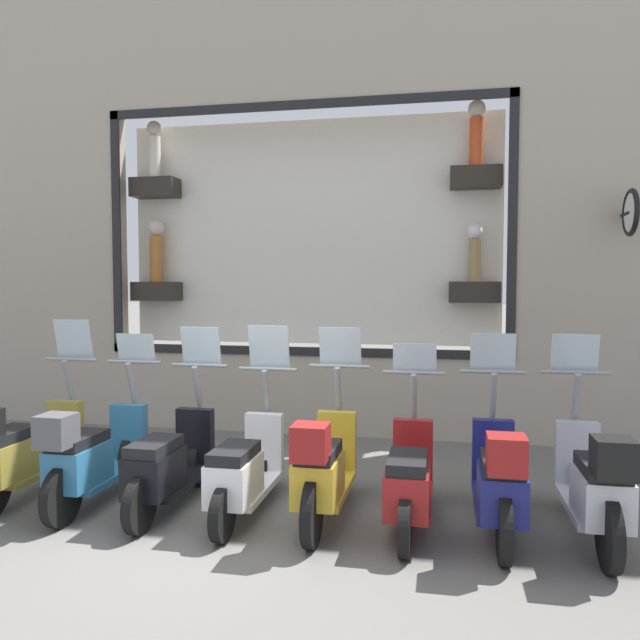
{
  "coord_description": "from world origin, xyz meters",
  "views": [
    {
      "loc": [
        -4.95,
        -1.9,
        2.1
      ],
      "look_at": [
        1.78,
        -0.57,
        1.7
      ],
      "focal_mm": 35.0,
      "sensor_mm": 36.0,
      "label": 1
    }
  ],
  "objects_px": {
    "scooter_silver_0": "(594,485)",
    "scooter_yellow_3": "(324,469)",
    "scooter_navy_1": "(499,481)",
    "scooter_olive_7": "(23,451)",
    "scooter_red_2": "(409,481)",
    "scooter_white_4": "(244,470)",
    "scooter_black_5": "(168,464)",
    "scooter_teal_6": "(92,457)"
  },
  "relations": [
    {
      "from": "scooter_olive_7",
      "to": "scooter_red_2",
      "type": "bearing_deg",
      "value": -89.28
    },
    {
      "from": "scooter_silver_0",
      "to": "scooter_navy_1",
      "type": "distance_m",
      "value": 0.74
    },
    {
      "from": "scooter_white_4",
      "to": "scooter_navy_1",
      "type": "bearing_deg",
      "value": -91.47
    },
    {
      "from": "scooter_silver_0",
      "to": "scooter_red_2",
      "type": "relative_size",
      "value": 1.01
    },
    {
      "from": "scooter_navy_1",
      "to": "scooter_black_5",
      "type": "xyz_separation_m",
      "value": [
        0.06,
        2.94,
        -0.05
      ]
    },
    {
      "from": "scooter_olive_7",
      "to": "scooter_silver_0",
      "type": "bearing_deg",
      "value": -90.02
    },
    {
      "from": "scooter_yellow_3",
      "to": "scooter_olive_7",
      "type": "distance_m",
      "value": 2.94
    },
    {
      "from": "scooter_silver_0",
      "to": "scooter_red_2",
      "type": "distance_m",
      "value": 1.47
    },
    {
      "from": "scooter_black_5",
      "to": "scooter_red_2",
      "type": "bearing_deg",
      "value": -90.17
    },
    {
      "from": "scooter_red_2",
      "to": "scooter_white_4",
      "type": "relative_size",
      "value": 1.0
    },
    {
      "from": "scooter_red_2",
      "to": "scooter_olive_7",
      "type": "xyz_separation_m",
      "value": [
        -0.05,
        3.68,
        0.07
      ]
    },
    {
      "from": "scooter_white_4",
      "to": "scooter_olive_7",
      "type": "relative_size",
      "value": 0.99
    },
    {
      "from": "scooter_navy_1",
      "to": "scooter_olive_7",
      "type": "xyz_separation_m",
      "value": [
        0.01,
        4.41,
        0.01
      ]
    },
    {
      "from": "scooter_silver_0",
      "to": "scooter_yellow_3",
      "type": "relative_size",
      "value": 1.0
    },
    {
      "from": "scooter_silver_0",
      "to": "scooter_olive_7",
      "type": "bearing_deg",
      "value": 89.98
    },
    {
      "from": "scooter_red_2",
      "to": "scooter_olive_7",
      "type": "relative_size",
      "value": 0.99
    },
    {
      "from": "scooter_black_5",
      "to": "scooter_teal_6",
      "type": "relative_size",
      "value": 1.0
    },
    {
      "from": "scooter_navy_1",
      "to": "scooter_white_4",
      "type": "xyz_separation_m",
      "value": [
        0.06,
        2.21,
        -0.06
      ]
    },
    {
      "from": "scooter_red_2",
      "to": "scooter_teal_6",
      "type": "relative_size",
      "value": 0.99
    },
    {
      "from": "scooter_red_2",
      "to": "scooter_white_4",
      "type": "height_order",
      "value": "scooter_white_4"
    },
    {
      "from": "scooter_silver_0",
      "to": "scooter_yellow_3",
      "type": "xyz_separation_m",
      "value": [
        0.0,
        2.21,
        0.0
      ]
    },
    {
      "from": "scooter_silver_0",
      "to": "scooter_yellow_3",
      "type": "distance_m",
      "value": 2.21
    },
    {
      "from": "scooter_yellow_3",
      "to": "scooter_olive_7",
      "type": "relative_size",
      "value": 1.0
    },
    {
      "from": "scooter_silver_0",
      "to": "scooter_olive_7",
      "type": "distance_m",
      "value": 5.15
    },
    {
      "from": "scooter_red_2",
      "to": "scooter_yellow_3",
      "type": "distance_m",
      "value": 0.74
    },
    {
      "from": "scooter_yellow_3",
      "to": "scooter_teal_6",
      "type": "distance_m",
      "value": 2.21
    },
    {
      "from": "scooter_black_5",
      "to": "scooter_teal_6",
      "type": "distance_m",
      "value": 0.74
    },
    {
      "from": "scooter_yellow_3",
      "to": "scooter_red_2",
      "type": "bearing_deg",
      "value": -86.39
    },
    {
      "from": "scooter_red_2",
      "to": "scooter_teal_6",
      "type": "distance_m",
      "value": 2.94
    },
    {
      "from": "scooter_red_2",
      "to": "scooter_teal_6",
      "type": "xyz_separation_m",
      "value": [
        -0.05,
        2.94,
        0.06
      ]
    },
    {
      "from": "scooter_yellow_3",
      "to": "scooter_olive_7",
      "type": "bearing_deg",
      "value": 89.99
    },
    {
      "from": "scooter_red_2",
      "to": "scooter_olive_7",
      "type": "distance_m",
      "value": 3.68
    },
    {
      "from": "scooter_navy_1",
      "to": "scooter_yellow_3",
      "type": "bearing_deg",
      "value": 89.77
    },
    {
      "from": "scooter_silver_0",
      "to": "scooter_white_4",
      "type": "xyz_separation_m",
      "value": [
        0.05,
        2.94,
        -0.07
      ]
    },
    {
      "from": "scooter_silver_0",
      "to": "scooter_navy_1",
      "type": "xyz_separation_m",
      "value": [
        -0.0,
        0.74,
        -0.01
      ]
    },
    {
      "from": "scooter_red_2",
      "to": "scooter_black_5",
      "type": "xyz_separation_m",
      "value": [
        0.01,
        2.21,
        0.02
      ]
    },
    {
      "from": "scooter_red_2",
      "to": "scooter_olive_7",
      "type": "height_order",
      "value": "scooter_olive_7"
    },
    {
      "from": "scooter_white_4",
      "to": "scooter_olive_7",
      "type": "distance_m",
      "value": 2.21
    },
    {
      "from": "scooter_navy_1",
      "to": "scooter_olive_7",
      "type": "distance_m",
      "value": 4.41
    },
    {
      "from": "scooter_olive_7",
      "to": "scooter_black_5",
      "type": "bearing_deg",
      "value": -87.96
    },
    {
      "from": "scooter_red_2",
      "to": "scooter_white_4",
      "type": "xyz_separation_m",
      "value": [
        0.0,
        1.47,
        0.01
      ]
    },
    {
      "from": "scooter_navy_1",
      "to": "scooter_silver_0",
      "type": "bearing_deg",
      "value": -89.64
    }
  ]
}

